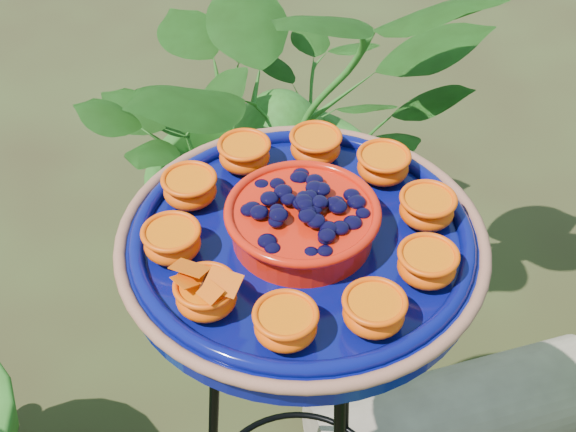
% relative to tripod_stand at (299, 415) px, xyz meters
% --- Properties ---
extents(tripod_stand, '(0.34, 0.35, 0.86)m').
position_rel_tripod_stand_xyz_m(tripod_stand, '(0.00, 0.00, 0.00)').
color(tripod_stand, black).
rests_on(tripod_stand, ground).
extents(feeder_dish, '(0.48, 0.48, 0.10)m').
position_rel_tripod_stand_xyz_m(feeder_dish, '(-0.00, -0.00, 0.38)').
color(feeder_dish, '#070C58').
rests_on(feeder_dish, tripod_stand).
extents(driftwood_log, '(0.58, 0.60, 0.21)m').
position_rel_tripod_stand_xyz_m(driftwood_log, '(0.16, 0.41, -0.42)').
color(driftwood_log, tan).
rests_on(driftwood_log, ground).
extents(shrub_back_left, '(1.14, 1.13, 0.95)m').
position_rel_tripod_stand_xyz_m(shrub_back_left, '(-0.42, 0.66, -0.05)').
color(shrub_back_left, '#245015').
rests_on(shrub_back_left, ground).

